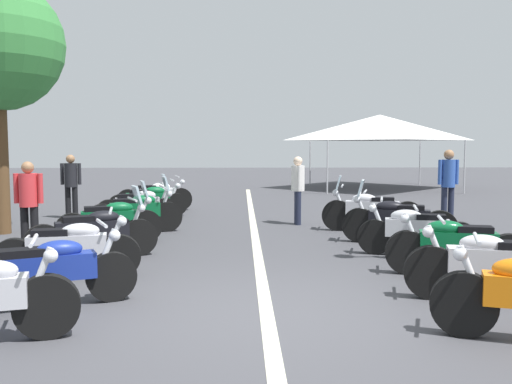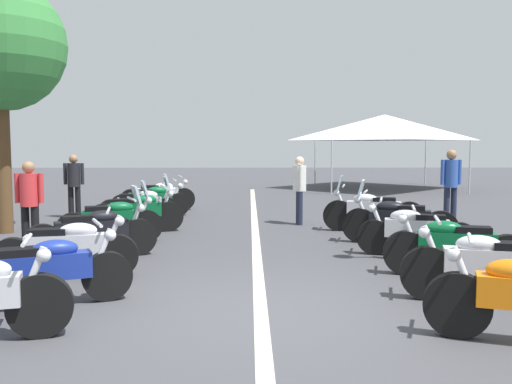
{
  "view_description": "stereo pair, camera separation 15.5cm",
  "coord_description": "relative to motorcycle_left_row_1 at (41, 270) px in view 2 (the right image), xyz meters",
  "views": [
    {
      "loc": [
        -6.01,
        0.28,
        1.89
      ],
      "look_at": [
        4.5,
        0.0,
        0.99
      ],
      "focal_mm": 38.54,
      "sensor_mm": 36.0,
      "label": 1
    },
    {
      "loc": [
        -6.01,
        0.13,
        1.89
      ],
      "look_at": [
        4.5,
        0.0,
        0.99
      ],
      "focal_mm": 38.54,
      "sensor_mm": 36.0,
      "label": 2
    }
  ],
  "objects": [
    {
      "name": "event_tent",
      "position": [
        17.42,
        -8.25,
        2.2
      ],
      "size": [
        5.93,
        5.93,
        3.2
      ],
      "color": "white",
      "rests_on": "ground_plane"
    },
    {
      "name": "ground_plane",
      "position": [
        -0.29,
        -2.55,
        -0.45
      ],
      "size": [
        80.0,
        80.0,
        0.0
      ],
      "primitive_type": "plane",
      "color": "#424247"
    },
    {
      "name": "motorcycle_left_row_8",
      "position": [
        9.5,
        0.21,
        0.01
      ],
      "size": [
        0.84,
        2.11,
        1.0
      ],
      "rotation": [
        0.0,
        0.0,
        -1.3
      ],
      "color": "black",
      "rests_on": "ground_plane"
    },
    {
      "name": "bystander_1",
      "position": [
        7.93,
        2.12,
        0.52
      ],
      "size": [
        0.32,
        0.53,
        1.65
      ],
      "rotation": [
        0.0,
        0.0,
        0.01
      ],
      "color": "black",
      "rests_on": "ground_plane"
    },
    {
      "name": "motorcycle_left_row_7",
      "position": [
        8.23,
        0.19,
        0.0
      ],
      "size": [
        0.83,
        2.05,
        0.98
      ],
      "rotation": [
        0.0,
        0.0,
        -1.29
      ],
      "color": "black",
      "rests_on": "ground_plane"
    },
    {
      "name": "motorcycle_right_row_3",
      "position": [
        2.9,
        -5.24,
        -0.0
      ],
      "size": [
        0.85,
        1.97,
        0.98
      ],
      "rotation": [
        0.0,
        0.0,
        1.31
      ],
      "color": "black",
      "rests_on": "ground_plane"
    },
    {
      "name": "bystander_3",
      "position": [
        6.76,
        -7.25,
        0.61
      ],
      "size": [
        0.32,
        0.53,
        1.78
      ],
      "rotation": [
        0.0,
        0.0,
        3.29
      ],
      "color": "#1E2338",
      "rests_on": "ground_plane"
    },
    {
      "name": "lane_centre_stripe",
      "position": [
        4.82,
        -2.55,
        -0.44
      ],
      "size": [
        24.42,
        0.16,
        0.01
      ],
      "primitive_type": "cube",
      "color": "beige",
      "rests_on": "ground_plane"
    },
    {
      "name": "motorcycle_left_row_2",
      "position": [
        1.37,
        0.16,
        0.0
      ],
      "size": [
        0.7,
        2.01,
        0.99
      ],
      "rotation": [
        0.0,
        0.0,
        -1.37
      ],
      "color": "black",
      "rests_on": "ground_plane"
    },
    {
      "name": "motorcycle_left_row_3",
      "position": [
        2.78,
        0.17,
        0.02
      ],
      "size": [
        1.06,
        2.04,
        1.21
      ],
      "rotation": [
        0.0,
        0.0,
        -1.16
      ],
      "color": "black",
      "rests_on": "ground_plane"
    },
    {
      "name": "bystander_0",
      "position": [
        3.59,
        1.55,
        0.49
      ],
      "size": [
        0.32,
        0.53,
        1.6
      ],
      "rotation": [
        0.0,
        0.0,
        3.09
      ],
      "color": "black",
      "rests_on": "ground_plane"
    },
    {
      "name": "motorcycle_left_row_6",
      "position": [
        6.96,
        0.21,
        0.01
      ],
      "size": [
        0.82,
        1.92,
        1.19
      ],
      "rotation": [
        0.0,
        0.0,
        -1.28
      ],
      "color": "black",
      "rests_on": "ground_plane"
    },
    {
      "name": "motorcycle_right_row_1",
      "position": [
        0.1,
        -5.31,
        0.02
      ],
      "size": [
        0.86,
        2.14,
        1.01
      ],
      "rotation": [
        0.0,
        0.0,
        1.32
      ],
      "color": "black",
      "rests_on": "ground_plane"
    },
    {
      "name": "motorcycle_left_row_4",
      "position": [
        4.19,
        0.22,
        0.02
      ],
      "size": [
        0.86,
        1.94,
        1.2
      ],
      "rotation": [
        0.0,
        0.0,
        -1.26
      ],
      "color": "black",
      "rests_on": "ground_plane"
    },
    {
      "name": "motorcycle_right_row_5",
      "position": [
        5.56,
        -5.1,
        0.03
      ],
      "size": [
        0.82,
        2.17,
        1.23
      ],
      "rotation": [
        0.0,
        0.0,
        1.35
      ],
      "color": "black",
      "rests_on": "ground_plane"
    },
    {
      "name": "motorcycle_left_row_5",
      "position": [
        5.51,
        -0.01,
        0.02
      ],
      "size": [
        0.86,
        1.98,
        1.22
      ],
      "rotation": [
        0.0,
        0.0,
        -1.26
      ],
      "color": "black",
      "rests_on": "ground_plane"
    },
    {
      "name": "bystander_2",
      "position": [
        6.7,
        -3.61,
        0.5
      ],
      "size": [
        0.53,
        0.32,
        1.62
      ],
      "rotation": [
        0.0,
        0.0,
        1.6
      ],
      "color": "#1E2338",
      "rests_on": "ground_plane"
    },
    {
      "name": "motorcycle_right_row_2",
      "position": [
        1.42,
        -5.36,
        0.01
      ],
      "size": [
        0.83,
        2.02,
        1.0
      ],
      "rotation": [
        0.0,
        0.0,
        1.33
      ],
      "color": "black",
      "rests_on": "ground_plane"
    },
    {
      "name": "motorcycle_left_row_1",
      "position": [
        0.0,
        0.0,
        0.0
      ],
      "size": [
        1.05,
        2.02,
        0.98
      ],
      "rotation": [
        0.0,
        0.0,
        -1.16
      ],
      "color": "black",
      "rests_on": "ground_plane"
    },
    {
      "name": "motorcycle_right_row_4",
      "position": [
        4.05,
        -5.25,
        0.03
      ],
      "size": [
        0.91,
        2.11,
        1.22
      ],
      "rotation": [
        0.0,
        0.0,
        1.27
      ],
      "color": "black",
      "rests_on": "ground_plane"
    }
  ]
}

